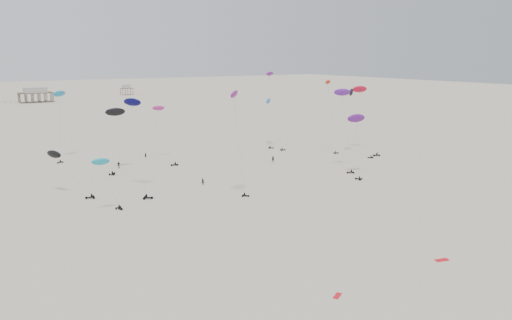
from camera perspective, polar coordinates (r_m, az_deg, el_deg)
ground_plane at (r=217.02m, az=-15.64°, el=3.39°), size 900.00×900.00×0.00m
pavilion_main at (r=361.07m, az=-23.88°, el=6.73°), size 21.00×13.00×9.80m
pavilion_small at (r=405.39m, az=-14.57°, el=7.71°), size 9.00×7.00×8.00m
rig_0 at (r=148.53m, az=-10.38°, el=3.40°), size 4.51×16.78×19.93m
rig_1 at (r=103.53m, az=-16.72°, el=-1.74°), size 5.37×3.98×10.69m
rig_2 at (r=171.35m, az=1.45°, el=5.98°), size 7.10×11.36×16.85m
rig_3 at (r=108.65m, az=-2.30°, el=5.61°), size 4.33×7.09×23.27m
rig_4 at (r=161.62m, az=8.53°, el=6.11°), size 4.47×9.14×22.82m
rig_5 at (r=118.98m, az=-21.14°, el=-0.55°), size 7.99×13.29×13.42m
rig_6 at (r=166.81m, az=12.11°, el=6.53°), size 9.41×17.09×23.59m
rig_7 at (r=164.39m, az=2.02°, el=7.35°), size 3.85×9.50×25.33m
rig_8 at (r=160.67m, az=-21.57°, el=5.94°), size 6.61×13.19×21.08m
rig_9 at (r=161.02m, az=11.03°, el=6.89°), size 5.51×15.38×21.53m
rig_10 at (r=115.81m, az=-13.56°, el=3.89°), size 4.86×15.27×22.01m
rig_11 at (r=131.92m, az=11.40°, el=3.95°), size 8.60×9.52×16.35m
rig_12 at (r=139.69m, az=-15.84°, el=4.18°), size 7.89×10.93×17.33m
rig_13 at (r=137.93m, az=10.01°, el=5.89°), size 7.31×11.48×22.08m
spectator_0 at (r=120.38m, az=-6.09°, el=-2.81°), size 0.83×0.80×1.89m
spectator_1 at (r=144.32m, az=1.96°, el=-0.28°), size 1.22×1.16×2.19m
spectator_2 at (r=142.10m, az=-15.40°, el=-0.90°), size 1.47×1.20×2.19m
spectator_3 at (r=154.45m, az=-12.50°, el=0.25°), size 0.82×0.71×1.90m
grounded_kite_a at (r=81.99m, az=20.47°, el=-10.68°), size 2.34×1.36×0.08m
grounded_kite_b at (r=67.45m, az=9.28°, el=-15.09°), size 1.90×1.52×0.07m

